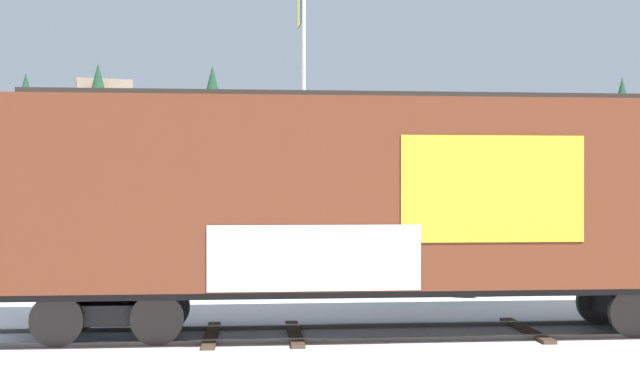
# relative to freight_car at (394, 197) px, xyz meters

# --- Properties ---
(ground_plane) EXTENTS (260.00, 260.00, 0.00)m
(ground_plane) POSITION_rel_freight_car_xyz_m (-0.46, 0.00, -2.56)
(ground_plane) COLOR silver
(track) EXTENTS (59.93, 6.30, 0.08)m
(track) POSITION_rel_freight_car_xyz_m (0.59, -0.04, -2.52)
(track) COLOR #4C4742
(track) RESTS_ON ground_plane
(freight_car) EXTENTS (14.59, 4.17, 4.53)m
(freight_car) POSITION_rel_freight_car_xyz_m (0.00, 0.00, 0.00)
(freight_car) COLOR #5B2B19
(freight_car) RESTS_ON ground_plane
(flagpole) EXTENTS (0.18, 1.65, 9.02)m
(flagpole) POSITION_rel_freight_car_xyz_m (-0.36, 9.50, 3.31)
(flagpole) COLOR silver
(flagpole) RESTS_ON ground_plane
(hillside) EXTENTS (122.50, 33.63, 15.03)m
(hillside) POSITION_rel_freight_car_xyz_m (-0.62, 75.70, 2.62)
(hillside) COLOR silver
(hillside) RESTS_ON ground_plane
(parked_car_silver) EXTENTS (4.15, 2.04, 1.55)m
(parked_car_silver) POSITION_rel_freight_car_xyz_m (-5.39, 6.37, -1.77)
(parked_car_silver) COLOR #B7BABF
(parked_car_silver) RESTS_ON ground_plane
(parked_car_green) EXTENTS (4.73, 2.75, 1.73)m
(parked_car_green) POSITION_rel_freight_car_xyz_m (1.76, 5.73, -1.70)
(parked_car_green) COLOR #1E5933
(parked_car_green) RESTS_ON ground_plane
(parked_car_tan) EXTENTS (4.68, 2.10, 1.77)m
(parked_car_tan) POSITION_rel_freight_car_xyz_m (7.36, 5.68, -1.68)
(parked_car_tan) COLOR #9E8966
(parked_car_tan) RESTS_ON ground_plane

